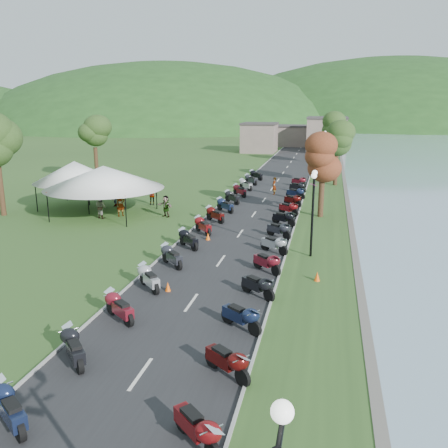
# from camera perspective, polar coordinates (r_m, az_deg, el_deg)

# --- Properties ---
(road) EXTENTS (7.00, 120.00, 0.02)m
(road) POSITION_cam_1_polar(r_m,az_deg,el_deg) (50.30, 5.77, 4.22)
(road) COLOR #272728
(road) RESTS_ON ground
(hills_backdrop) EXTENTS (360.00, 120.00, 76.00)m
(hills_backdrop) POSITION_cam_1_polar(r_m,az_deg,el_deg) (209.45, 11.22, 11.72)
(hills_backdrop) COLOR #285621
(hills_backdrop) RESTS_ON ground
(far_building) EXTENTS (18.00, 16.00, 5.00)m
(far_building) POSITION_cam_1_polar(r_m,az_deg,el_deg) (94.72, 7.96, 10.43)
(far_building) COLOR gray
(far_building) RESTS_ON ground
(moto_row_left) EXTENTS (2.60, 54.25, 1.10)m
(moto_row_left) POSITION_cam_1_polar(r_m,az_deg,el_deg) (31.21, -3.33, -1.03)
(moto_row_left) COLOR #331411
(moto_row_left) RESTS_ON ground
(moto_row_right) EXTENTS (2.60, 43.45, 1.10)m
(moto_row_right) POSITION_cam_1_polar(r_m,az_deg,el_deg) (32.06, 6.69, -0.69)
(moto_row_right) COLOR #331411
(moto_row_right) RESTS_ON ground
(vendor_tent_main) EXTENTS (6.32, 6.32, 4.00)m
(vendor_tent_main) POSITION_cam_1_polar(r_m,az_deg,el_deg) (39.18, -14.14, 3.91)
(vendor_tent_main) COLOR white
(vendor_tent_main) RESTS_ON ground
(vendor_tent_side) EXTENTS (4.71, 4.71, 4.00)m
(vendor_tent_side) POSITION_cam_1_polar(r_m,az_deg,el_deg) (42.92, -17.39, 4.57)
(vendor_tent_side) COLOR white
(vendor_tent_side) RESTS_ON ground
(tree_lakeside) EXTENTS (2.66, 2.66, 7.39)m
(tree_lakeside) POSITION_cam_1_polar(r_m,az_deg,el_deg) (37.93, 11.77, 6.30)
(tree_lakeside) COLOR #355420
(tree_lakeside) RESTS_ON ground
(pedestrian_a) EXTENTS (0.86, 0.88, 1.95)m
(pedestrian_a) POSITION_cam_1_polar(r_m,az_deg,el_deg) (38.90, -12.26, 0.93)
(pedestrian_a) COLOR slate
(pedestrian_a) RESTS_ON ground
(pedestrian_b) EXTENTS (1.00, 0.78, 1.82)m
(pedestrian_b) POSITION_cam_1_polar(r_m,az_deg,el_deg) (38.61, -14.53, 0.70)
(pedestrian_b) COLOR slate
(pedestrian_b) RESTS_ON ground
(pedestrian_c) EXTENTS (0.72, 1.25, 1.81)m
(pedestrian_c) POSITION_cam_1_polar(r_m,az_deg,el_deg) (42.82, -12.99, 2.11)
(pedestrian_c) COLOR slate
(pedestrian_c) RESTS_ON ground
(traffic_cone_near) EXTENTS (0.30, 0.30, 0.46)m
(traffic_cone_near) POSITION_cam_1_polar(r_m,az_deg,el_deg) (23.17, -6.78, -7.52)
(traffic_cone_near) COLOR #F2590C
(traffic_cone_near) RESTS_ON ground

